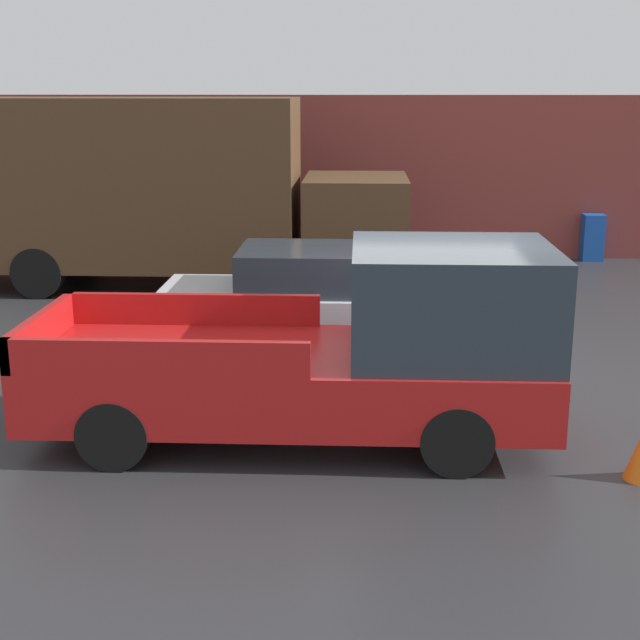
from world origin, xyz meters
The scene contains 6 objects.
ground_plane centered at (0.00, 0.00, 0.00)m, with size 60.00×60.00×0.00m, color #2D2D30.
building_wall centered at (0.00, 9.93, 1.78)m, with size 28.00×0.15×3.56m.
pickup_truck centered at (-0.86, -0.92, 0.98)m, with size 5.51×2.10×2.13m.
car centered at (-1.24, 2.33, 0.79)m, with size 4.50×1.84×1.52m.
delivery_truck centered at (-4.59, 6.64, 1.87)m, with size 8.65×2.58×3.54m.
newspaper_box centered at (4.44, 9.61, 0.51)m, with size 0.45×0.40×1.02m.
Camera 1 is at (-0.69, -10.07, 3.73)m, focal length 50.00 mm.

